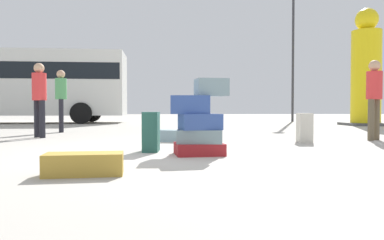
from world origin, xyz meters
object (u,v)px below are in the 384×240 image
(person_tourist_with_camera, at_px, (61,95))
(suitcase_teal_foreground_near, at_px, (151,132))
(person_bearded_onlooker, at_px, (39,93))
(suitcase_slate_right_side, at_px, (173,136))
(suitcase_tan_left_side, at_px, (84,164))
(person_passerby_in_red, at_px, (374,93))
(yellow_dummy_statue, at_px, (366,73))
(parked_bus, at_px, (14,82))
(suitcase_cream_behind_tower, at_px, (304,128))
(lamp_post, at_px, (293,28))
(suitcase_tower, at_px, (199,122))

(person_tourist_with_camera, bearing_deg, suitcase_teal_foreground_near, 14.94)
(person_bearded_onlooker, bearing_deg, suitcase_slate_right_side, 19.86)
(suitcase_tan_left_side, xyz_separation_m, person_bearded_onlooker, (-2.08, 4.64, 0.86))
(person_passerby_in_red, distance_m, yellow_dummy_statue, 7.45)
(suitcase_slate_right_side, height_order, parked_bus, parked_bus)
(suitcase_cream_behind_tower, bearing_deg, parked_bus, 136.97)
(suitcase_cream_behind_tower, height_order, parked_bus, parked_bus)
(yellow_dummy_statue, bearing_deg, parked_bus, 168.24)
(suitcase_slate_right_side, bearing_deg, yellow_dummy_statue, 60.12)
(person_passerby_in_red, xyz_separation_m, lamp_post, (1.92, 10.89, 3.68))
(person_passerby_in_red, bearing_deg, suitcase_teal_foreground_near, -12.78)
(suitcase_tan_left_side, height_order, person_bearded_onlooker, person_bearded_onlooker)
(suitcase_cream_behind_tower, bearing_deg, person_passerby_in_red, 16.52)
(suitcase_tower, bearing_deg, lamp_post, 66.89)
(suitcase_tan_left_side, relative_size, person_bearded_onlooker, 0.44)
(person_tourist_with_camera, height_order, parked_bus, parked_bus)
(person_bearded_onlooker, distance_m, person_passerby_in_red, 6.98)
(suitcase_tower, relative_size, person_bearded_onlooker, 0.64)
(suitcase_teal_foreground_near, bearing_deg, parked_bus, 123.89)
(suitcase_tan_left_side, height_order, person_tourist_with_camera, person_tourist_with_camera)
(suitcase_tan_left_side, distance_m, person_bearded_onlooker, 5.16)
(person_bearded_onlooker, xyz_separation_m, yellow_dummy_statue, (10.24, 5.57, 1.02))
(suitcase_slate_right_side, relative_size, person_tourist_with_camera, 0.43)
(lamp_post, bearing_deg, parked_bus, -174.25)
(person_bearded_onlooker, relative_size, parked_bus, 0.16)
(suitcase_cream_behind_tower, xyz_separation_m, lamp_post, (3.45, 11.26, 4.36))
(suitcase_tower, distance_m, suitcase_cream_behind_tower, 2.73)
(person_tourist_with_camera, distance_m, lamp_post, 12.53)
(suitcase_tower, bearing_deg, suitcase_cream_behind_tower, 39.72)
(suitcase_tower, distance_m, suitcase_teal_foreground_near, 0.81)
(suitcase_teal_foreground_near, distance_m, yellow_dummy_statue, 11.40)
(suitcase_cream_behind_tower, bearing_deg, suitcase_tan_left_side, -132.16)
(suitcase_teal_foreground_near, xyz_separation_m, person_passerby_in_red, (4.31, 1.70, 0.66))
(suitcase_cream_behind_tower, height_order, lamp_post, lamp_post)
(suitcase_tower, xyz_separation_m, suitcase_cream_behind_tower, (2.10, 1.74, -0.17))
(suitcase_teal_foreground_near, distance_m, suitcase_cream_behind_tower, 3.08)
(suitcase_tan_left_side, distance_m, person_tourist_with_camera, 6.93)
(suitcase_cream_behind_tower, relative_size, lamp_post, 0.08)
(suitcase_teal_foreground_near, relative_size, yellow_dummy_statue, 0.13)
(lamp_post, bearing_deg, suitcase_tan_left_side, -114.90)
(person_passerby_in_red, height_order, parked_bus, parked_bus)
(suitcase_teal_foreground_near, relative_size, person_passerby_in_red, 0.36)
(suitcase_tan_left_side, bearing_deg, suitcase_slate_right_side, 71.05)
(suitcase_tower, xyz_separation_m, parked_bus, (-7.46, 11.69, 1.39))
(person_passerby_in_red, relative_size, lamp_post, 0.22)
(suitcase_cream_behind_tower, distance_m, person_bearded_onlooker, 5.59)
(suitcase_tower, relative_size, person_passerby_in_red, 0.66)
(suitcase_tan_left_side, relative_size, parked_bus, 0.07)
(suitcase_tan_left_side, bearing_deg, person_tourist_with_camera, 102.58)
(person_bearded_onlooker, height_order, parked_bus, parked_bus)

